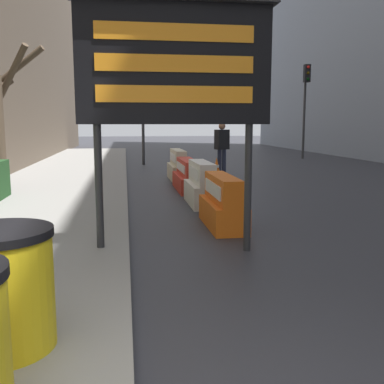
% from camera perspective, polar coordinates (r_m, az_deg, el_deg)
% --- Properties ---
extents(barrel_drum_middle, '(0.77, 0.77, 0.88)m').
position_cam_1_polar(barrel_drum_middle, '(3.57, -23.13, -11.26)').
color(barrel_drum_middle, yellow).
rests_on(barrel_drum_middle, sidewalk_left).
extents(message_board, '(2.61, 0.36, 3.34)m').
position_cam_1_polar(message_board, '(5.94, -2.22, 15.99)').
color(message_board, '#28282B').
rests_on(message_board, ground_plane).
extents(jersey_barrier_orange_far, '(0.56, 1.60, 0.88)m').
position_cam_1_polar(jersey_barrier_orange_far, '(7.65, 3.91, -1.58)').
color(jersey_barrier_orange_far, orange).
rests_on(jersey_barrier_orange_far, ground_plane).
extents(jersey_barrier_white, '(0.57, 1.61, 0.93)m').
position_cam_1_polar(jersey_barrier_white, '(9.72, 1.22, 0.80)').
color(jersey_barrier_white, silver).
rests_on(jersey_barrier_white, ground_plane).
extents(jersey_barrier_red_striped, '(0.61, 2.05, 0.81)m').
position_cam_1_polar(jersey_barrier_red_striped, '(11.83, -0.53, 1.96)').
color(jersey_barrier_red_striped, red).
rests_on(jersey_barrier_red_striped, ground_plane).
extents(jersey_barrier_cream, '(0.52, 1.89, 0.94)m').
position_cam_1_polar(jersey_barrier_cream, '(14.02, -1.79, 3.25)').
color(jersey_barrier_cream, beige).
rests_on(jersey_barrier_cream, ground_plane).
extents(traffic_cone_near, '(0.37, 0.37, 0.66)m').
position_cam_1_polar(traffic_cone_near, '(14.54, 3.14, 3.07)').
color(traffic_cone_near, black).
rests_on(traffic_cone_near, ground_plane).
extents(traffic_light_near_curb, '(0.28, 0.45, 4.13)m').
position_cam_1_polar(traffic_light_near_curb, '(19.15, -6.29, 12.37)').
color(traffic_light_near_curb, '#2D2D30').
rests_on(traffic_light_near_curb, ground_plane).
extents(traffic_light_far_side, '(0.28, 0.45, 4.56)m').
position_cam_1_polar(traffic_light_far_side, '(23.10, 14.25, 12.25)').
color(traffic_light_far_side, '#2D2D30').
rests_on(traffic_light_far_side, ground_plane).
extents(pedestrian_worker, '(0.54, 0.45, 1.77)m').
position_cam_1_polar(pedestrian_worker, '(15.64, 3.81, 6.12)').
color(pedestrian_worker, '#23283D').
rests_on(pedestrian_worker, ground_plane).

